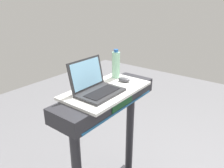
{
  "coord_description": "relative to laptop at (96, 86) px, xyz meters",
  "views": [
    {
      "loc": [
        -1.12,
        -0.21,
        1.81
      ],
      "look_at": [
        0.0,
        0.65,
        1.24
      ],
      "focal_mm": 34.53,
      "sensor_mm": 36.0,
      "label": 1
    }
  ],
  "objects": [
    {
      "name": "desk_board",
      "position": [
        0.1,
        -0.01,
        -0.06
      ],
      "size": [
        0.66,
        0.37,
        0.02
      ],
      "primitive_type": "cube",
      "color": "white",
      "rests_on": "treadmill_base"
    },
    {
      "name": "laptop",
      "position": [
        0.0,
        0.0,
        0.0
      ],
      "size": [
        0.32,
        0.26,
        0.23
      ],
      "rotation": [
        0.0,
        0.0,
        -0.04
      ],
      "color": "#2D2D30",
      "rests_on": "desk_board"
    },
    {
      "name": "computer_mouse",
      "position": [
        0.3,
        -0.03,
        -0.03
      ],
      "size": [
        0.08,
        0.11,
        0.03
      ],
      "primitive_type": "ellipsoid",
      "rotation": [
        0.0,
        0.0,
        0.16
      ],
      "color": "#4C4C51",
      "rests_on": "desk_board"
    },
    {
      "name": "water_bottle",
      "position": [
        0.34,
        0.08,
        0.06
      ],
      "size": [
        0.07,
        0.07,
        0.24
      ],
      "color": "#9EDBB2",
      "rests_on": "desk_board"
    }
  ]
}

